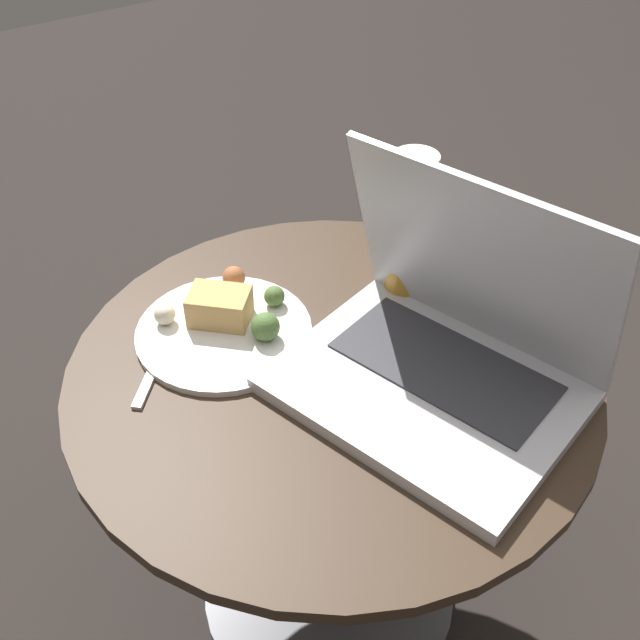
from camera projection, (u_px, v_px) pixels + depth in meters
ground_plane at (329, 589)px, 1.25m from camera, size 6.00×6.00×0.00m
table at (331, 451)px, 1.02m from camera, size 0.65×0.65×0.52m
laptop at (444, 348)px, 0.86m from camera, size 0.39×0.33×0.26m
beer_glass at (410, 230)px, 0.96m from camera, size 0.06×0.06×0.21m
snack_plate at (226, 322)px, 0.96m from camera, size 0.23×0.23×0.05m
fork at (163, 347)px, 0.94m from camera, size 0.14×0.14×0.00m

